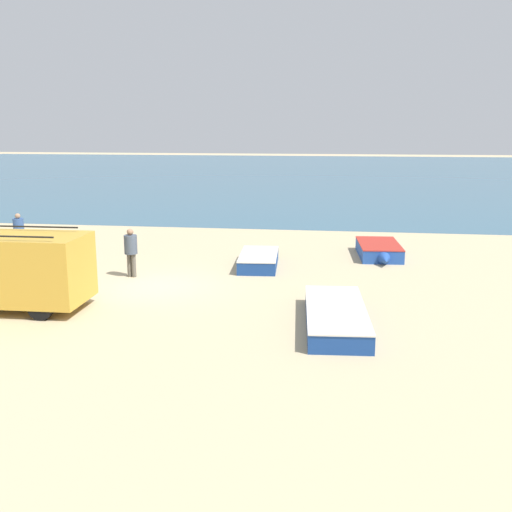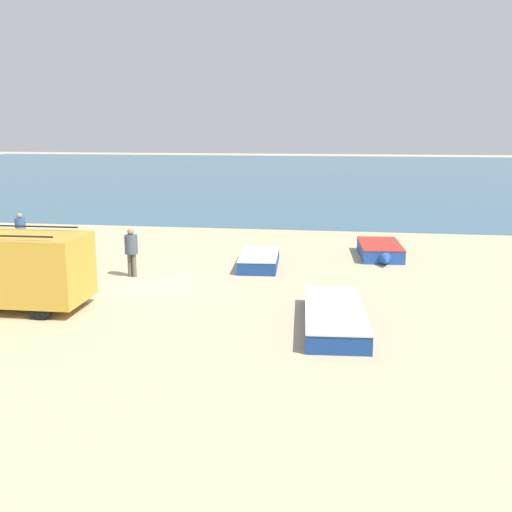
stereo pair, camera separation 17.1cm
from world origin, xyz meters
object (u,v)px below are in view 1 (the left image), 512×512
object	(u,v)px
fisherman_0	(131,248)
fisherman_1	(19,229)
parked_van	(4,268)
fishing_rowboat_0	(259,259)
fishing_rowboat_1	(335,315)
fishing_rowboat_2	(379,250)

from	to	relation	value
fisherman_0	fisherman_1	xyz separation A→B (m)	(-6.29, 3.51, -0.04)
parked_van	fishing_rowboat_0	bearing A→B (deg)	-136.65
parked_van	fisherman_0	xyz separation A→B (m)	(2.41, 4.23, -0.18)
parked_van	fisherman_0	size ratio (longest dim) A/B	2.82
fishing_rowboat_1	fishing_rowboat_2	size ratio (longest dim) A/B	1.42
fisherman_0	fisherman_1	distance (m)	7.20
fishing_rowboat_0	fisherman_0	world-z (taller)	fisherman_0
fishing_rowboat_0	fisherman_1	distance (m)	10.72
fishing_rowboat_2	fisherman_0	distance (m)	10.28
fishing_rowboat_0	fisherman_1	xyz separation A→B (m)	(-10.63, 1.13, 0.76)
fisherman_0	fisherman_1	world-z (taller)	fisherman_0
fisherman_0	fisherman_1	bearing A→B (deg)	-107.82
parked_van	fishing_rowboat_0	distance (m)	9.49
parked_van	fishing_rowboat_1	bearing A→B (deg)	178.57
parked_van	fishing_rowboat_0	xyz separation A→B (m)	(6.75, 6.60, -0.98)
parked_van	fisherman_1	xyz separation A→B (m)	(-3.89, 7.73, -0.22)
fishing_rowboat_2	fishing_rowboat_1	bearing A→B (deg)	-14.76
fishing_rowboat_2	fisherman_0	bearing A→B (deg)	-66.62
fishing_rowboat_0	fisherman_0	size ratio (longest dim) A/B	2.17
fishing_rowboat_0	fisherman_1	size ratio (longest dim) A/B	2.26
parked_van	fishing_rowboat_2	size ratio (longest dim) A/B	1.29
parked_van	fishing_rowboat_0	size ratio (longest dim) A/B	1.30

